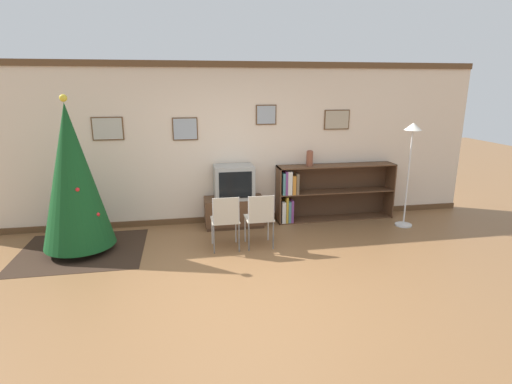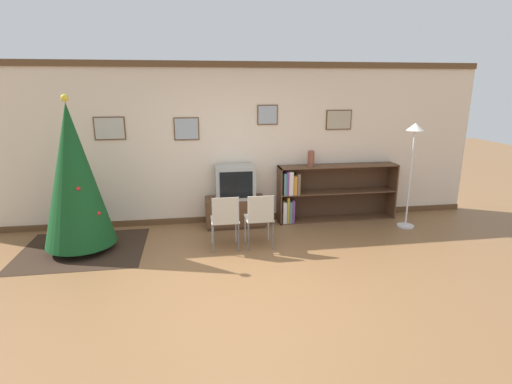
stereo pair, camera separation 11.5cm
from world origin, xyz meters
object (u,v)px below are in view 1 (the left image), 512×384
Objects in this scene: tv_console at (234,212)px; vase at (310,158)px; folding_chair_right at (260,217)px; standing_lamp at (411,148)px; folding_chair_left at (226,219)px; bookshelf at (318,192)px; television at (234,182)px; christmas_tree at (73,177)px.

tv_console is 1.58m from vase.
tv_console is at bearing -177.06° from vase.
folding_chair_right is 2.78m from standing_lamp.
bookshelf is (1.76, 1.09, 0.03)m from folding_chair_left.
folding_chair_right is 3.07× the size of vase.
bookshelf is at bearing 40.96° from folding_chair_right.
television is (-0.00, -0.00, 0.52)m from tv_console.
television is 2.43× the size of vase.
christmas_tree reaches higher than tv_console.
christmas_tree is 3.72m from vase.
folding_chair_left is at bearing -170.84° from standing_lamp.
bookshelf is at bearing 11.29° from christmas_tree.
standing_lamp is (2.85, -0.51, 0.57)m from television.
bookshelf is 0.64m from vase.
bookshelf is at bearing 156.08° from standing_lamp.
vase is 1.65m from standing_lamp.
folding_chair_left is 3.26m from standing_lamp.
folding_chair_right is 1.67m from bookshelf.
vase is 0.15× the size of standing_lamp.
vase reaches higher than tv_console.
vase is (-0.19, -0.01, 0.62)m from bookshelf.
folding_chair_left is at bearing -103.97° from television.
christmas_tree reaches higher than vase.
christmas_tree reaches higher than standing_lamp.
vase is (3.64, 0.75, 0.01)m from christmas_tree.
christmas_tree reaches higher than bookshelf.
christmas_tree is 2.44m from television.
christmas_tree is 3.95m from bookshelf.
television reaches higher than folding_chair_right.
standing_lamp reaches higher than tv_console.
vase is at bearing 159.18° from standing_lamp.
standing_lamp is (3.10, 0.50, 0.87)m from folding_chair_left.
christmas_tree is 2.18m from folding_chair_left.
television reaches higher than bookshelf.
folding_chair_right is 0.39× the size of bookshelf.
standing_lamp is at bearing -10.14° from television.
christmas_tree is 2.69× the size of folding_chair_left.
christmas_tree is at bearing 170.92° from folding_chair_left.
television is at bearing -176.82° from bookshelf.
tv_console is 0.52m from television.
vase is (1.32, 0.07, 0.35)m from television.
tv_console is 0.57× the size of standing_lamp.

